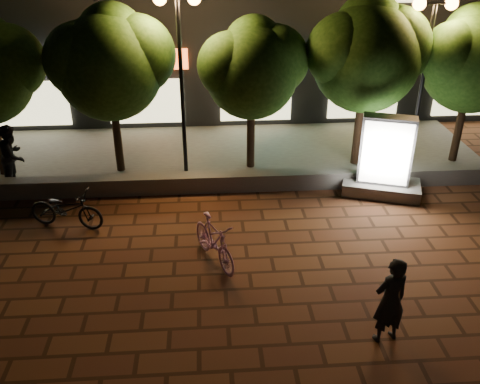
{
  "coord_description": "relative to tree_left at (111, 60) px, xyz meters",
  "views": [
    {
      "loc": [
        -0.86,
        -9.24,
        6.94
      ],
      "look_at": [
        -0.1,
        1.5,
        1.23
      ],
      "focal_mm": 38.78,
      "sensor_mm": 36.0,
      "label": 1
    }
  ],
  "objects": [
    {
      "name": "ground",
      "position": [
        3.45,
        -5.46,
        -3.44
      ],
      "size": [
        80.0,
        80.0,
        0.0
      ],
      "primitive_type": "plane",
      "color": "#56311B",
      "rests_on": "ground"
    },
    {
      "name": "retaining_wall",
      "position": [
        3.45,
        -1.46,
        -3.19
      ],
      "size": [
        16.0,
        0.45,
        0.5
      ],
      "primitive_type": "cube",
      "color": "slate",
      "rests_on": "ground"
    },
    {
      "name": "sidewalk",
      "position": [
        3.45,
        1.04,
        -3.4
      ],
      "size": [
        16.0,
        5.0,
        0.08
      ],
      "primitive_type": "cube",
      "color": "slate",
      "rests_on": "ground"
    },
    {
      "name": "tree_left",
      "position": [
        0.0,
        0.0,
        0.0
      ],
      "size": [
        3.6,
        3.0,
        4.89
      ],
      "color": "black",
      "rests_on": "sidewalk"
    },
    {
      "name": "tree_mid",
      "position": [
        4.0,
        -0.0,
        -0.23
      ],
      "size": [
        3.24,
        2.7,
        4.5
      ],
      "color": "black",
      "rests_on": "sidewalk"
    },
    {
      "name": "tree_right",
      "position": [
        7.3,
        0.0,
        0.12
      ],
      "size": [
        3.72,
        3.1,
        5.07
      ],
      "color": "black",
      "rests_on": "sidewalk"
    },
    {
      "name": "tree_far_right",
      "position": [
        10.5,
        -0.0,
        -0.08
      ],
      "size": [
        3.48,
        2.9,
        4.76
      ],
      "color": "black",
      "rests_on": "sidewalk"
    },
    {
      "name": "street_lamp_left",
      "position": [
        1.95,
        -0.26,
        0.58
      ],
      "size": [
        1.26,
        0.36,
        5.18
      ],
      "color": "black",
      "rests_on": "sidewalk"
    },
    {
      "name": "street_lamp_right",
      "position": [
        8.95,
        -0.26,
        0.45
      ],
      "size": [
        1.26,
        0.36,
        4.98
      ],
      "color": "black",
      "rests_on": "sidewalk"
    },
    {
      "name": "ad_kiosk",
      "position": [
        7.49,
        -1.98,
        -2.52
      ],
      "size": [
        2.35,
        1.68,
        2.3
      ],
      "color": "slate",
      "rests_on": "ground"
    },
    {
      "name": "scooter_pink",
      "position": [
        2.69,
        -4.98,
        -2.89
      ],
      "size": [
        1.27,
        1.91,
        1.12
      ],
      "primitive_type": "imported",
      "rotation": [
        0.0,
        0.0,
        0.44
      ],
      "color": "#C77EAD",
      "rests_on": "ground"
    },
    {
      "name": "rider",
      "position": [
        5.77,
        -7.65,
        -2.55
      ],
      "size": [
        0.74,
        0.58,
        1.79
      ],
      "primitive_type": "imported",
      "rotation": [
        0.0,
        0.0,
        3.39
      ],
      "color": "black",
      "rests_on": "ground"
    },
    {
      "name": "scooter_parked",
      "position": [
        -0.96,
        -3.19,
        -2.94
      ],
      "size": [
        2.04,
        1.15,
        1.02
      ],
      "primitive_type": "imported",
      "rotation": [
        0.0,
        0.0,
        1.31
      ],
      "color": "black",
      "rests_on": "ground"
    },
    {
      "name": "pedestrian",
      "position": [
        -2.87,
        -0.91,
        -2.44
      ],
      "size": [
        0.74,
        0.93,
        1.84
      ],
      "primitive_type": "imported",
      "rotation": [
        0.0,
        0.0,
        1.52
      ],
      "color": "black",
      "rests_on": "sidewalk"
    }
  ]
}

